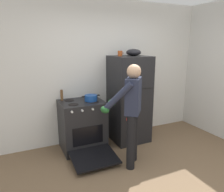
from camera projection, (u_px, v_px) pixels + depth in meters
name	position (u px, v px, depth m)	size (l,w,h in m)	color
ground	(159.00, 190.00, 2.84)	(8.00, 8.00, 0.00)	brown
kitchen_wall_back	(102.00, 72.00, 4.23)	(6.00, 0.10, 2.70)	white
refrigerator	(129.00, 99.00, 4.19)	(0.68, 0.72, 1.66)	black
stove_range	(83.00, 126.00, 3.88)	(0.76, 1.21, 0.90)	black
person_cook	(131.00, 107.00, 3.25)	(0.68, 0.70, 1.60)	black
red_pot	(91.00, 98.00, 3.79)	(0.33, 0.23, 0.10)	#19479E
coffee_mug	(120.00, 53.00, 3.95)	(0.11, 0.08, 0.10)	#B24C1E
pepper_mill	(62.00, 95.00, 3.81)	(0.05, 0.05, 0.19)	brown
mixing_bowl	(134.00, 52.00, 4.01)	(0.28, 0.28, 0.13)	black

